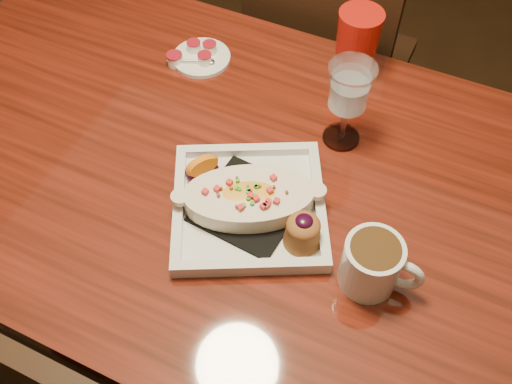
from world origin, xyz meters
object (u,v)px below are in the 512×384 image
at_px(goblet, 349,92).
at_px(saucer, 201,56).
at_px(plate, 253,203).
at_px(red_tumbler, 357,45).
at_px(coffee_mug, 373,264).
at_px(chair_far, 325,65).
at_px(table, 224,194).

bearing_deg(goblet, saucer, 166.30).
height_order(plate, red_tumbler, red_tumbler).
distance_m(coffee_mug, red_tumbler, 0.52).
relative_size(plate, coffee_mug, 2.68).
bearing_deg(chair_far, coffee_mug, 114.66).
xyz_separation_m(chair_far, goblet, (0.19, -0.46, 0.37)).
xyz_separation_m(goblet, saucer, (-0.37, 0.09, -0.12)).
xyz_separation_m(chair_far, plate, (0.10, -0.71, 0.27)).
xyz_separation_m(table, coffee_mug, (0.34, -0.12, 0.15)).
relative_size(table, saucer, 11.27).
height_order(coffee_mug, red_tumbler, red_tumbler).
relative_size(saucer, red_tumbler, 0.84).
bearing_deg(saucer, plate, -49.06).
relative_size(plate, goblet, 1.97).
height_order(table, coffee_mug, coffee_mug).
bearing_deg(red_tumbler, table, -111.54).
bearing_deg(plate, saucer, 103.88).
distance_m(table, chair_far, 0.65).
bearing_deg(table, plate, -36.28).
relative_size(plate, red_tumbler, 2.34).
xyz_separation_m(coffee_mug, goblet, (-0.15, 0.28, 0.07)).
bearing_deg(saucer, coffee_mug, -35.42).
distance_m(table, saucer, 0.34).
xyz_separation_m(table, chair_far, (-0.00, 0.63, -0.15)).
bearing_deg(red_tumbler, goblet, -76.83).
distance_m(saucer, red_tumbler, 0.35).
height_order(chair_far, saucer, chair_far).
xyz_separation_m(plate, coffee_mug, (0.24, -0.04, 0.03)).
distance_m(plate, red_tumbler, 0.44).
distance_m(plate, saucer, 0.44).
relative_size(coffee_mug, saucer, 1.04).
xyz_separation_m(table, saucer, (-0.19, 0.26, 0.11)).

